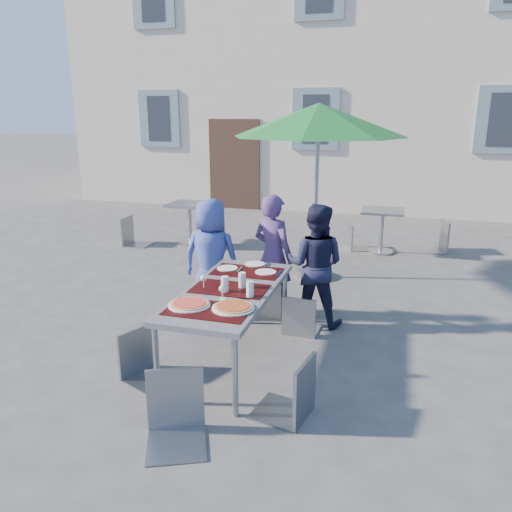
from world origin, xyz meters
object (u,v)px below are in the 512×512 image
(chair_5, at_px, (173,368))
(cafe_table_1, at_px, (382,223))
(pizza_near_right, at_px, (233,307))
(child_1, at_px, (273,256))
(patio_umbrella, at_px, (319,122))
(child_0, at_px, (211,258))
(cafe_table_0, at_px, (190,216))
(bg_chair_l_0, at_px, (131,214))
(chair_4, at_px, (294,353))
(bg_chair_r_1, at_px, (440,217))
(chair_0, at_px, (222,276))
(dining_table, at_px, (230,294))
(chair_2, at_px, (301,292))
(chair_1, at_px, (266,278))
(chair_3, at_px, (140,328))
(bg_chair_r_0, at_px, (217,214))
(pizza_near_left, at_px, (189,304))
(child_2, at_px, (315,265))
(bg_chair_l_1, at_px, (356,221))

(chair_5, relative_size, cafe_table_1, 1.29)
(pizza_near_right, xyz_separation_m, chair_5, (-0.20, -0.78, -0.20))
(child_1, height_order, cafe_table_1, child_1)
(patio_umbrella, bearing_deg, child_0, -118.38)
(cafe_table_0, bearing_deg, bg_chair_l_0, -159.18)
(chair_4, distance_m, bg_chair_r_1, 5.74)
(chair_5, bearing_deg, patio_umbrella, 85.35)
(chair_0, xyz_separation_m, chair_4, (1.23, -1.76, 0.05))
(child_0, bearing_deg, bg_chair_l_0, -46.98)
(chair_0, xyz_separation_m, cafe_table_0, (-1.75, 3.10, 0.02))
(dining_table, relative_size, bg_chair_l_0, 1.88)
(pizza_near_right, distance_m, child_0, 1.75)
(dining_table, distance_m, child_0, 1.24)
(chair_2, bearing_deg, child_1, 132.69)
(child_1, bearing_deg, dining_table, 108.37)
(chair_2, height_order, chair_4, chair_4)
(chair_1, distance_m, patio_umbrella, 2.43)
(child_0, height_order, chair_5, child_0)
(chair_0, bearing_deg, chair_2, -11.81)
(chair_3, height_order, cafe_table_0, chair_3)
(chair_1, distance_m, bg_chair_l_0, 4.16)
(child_1, height_order, chair_5, child_1)
(chair_2, distance_m, cafe_table_1, 3.71)
(child_1, relative_size, chair_4, 1.53)
(bg_chair_l_0, distance_m, bg_chair_r_1, 5.47)
(child_0, height_order, chair_3, child_0)
(child_0, xyz_separation_m, bg_chair_l_0, (-2.59, 2.66, -0.13))
(chair_0, bearing_deg, bg_chair_r_0, 111.52)
(pizza_near_left, distance_m, cafe_table_0, 5.05)
(chair_5, bearing_deg, chair_0, 101.36)
(bg_chair_r_0, bearing_deg, bg_chair_r_1, 12.21)
(chair_2, distance_m, bg_chair_l_0, 4.74)
(chair_4, xyz_separation_m, patio_umbrella, (-0.45, 3.55, 1.67))
(child_2, bearing_deg, chair_2, 77.65)
(child_0, relative_size, chair_3, 1.65)
(dining_table, relative_size, bg_chair_r_1, 1.79)
(child_0, distance_m, child_1, 0.73)
(cafe_table_1, bearing_deg, bg_chair_r_1, 21.39)
(child_0, height_order, bg_chair_r_1, child_0)
(pizza_near_right, relative_size, chair_0, 0.42)
(bg_chair_r_1, bearing_deg, patio_umbrella, -132.36)
(child_0, xyz_separation_m, patio_umbrella, (0.93, 1.73, 1.53))
(chair_0, distance_m, bg_chair_r_1, 4.63)
(cafe_table_0, height_order, bg_chair_r_1, bg_chair_r_1)
(chair_4, xyz_separation_m, bg_chair_l_1, (-0.01, 5.32, -0.05))
(pizza_near_left, height_order, bg_chair_l_0, bg_chair_l_0)
(chair_4, relative_size, chair_5, 0.98)
(child_1, height_order, cafe_table_0, child_1)
(cafe_table_0, relative_size, bg_chair_r_1, 0.74)
(cafe_table_0, height_order, cafe_table_1, cafe_table_0)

